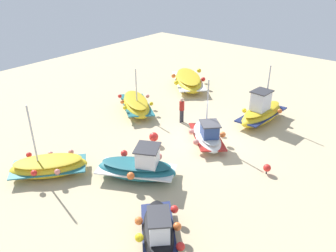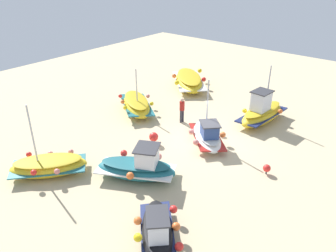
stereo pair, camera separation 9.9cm
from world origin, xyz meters
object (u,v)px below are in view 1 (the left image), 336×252
object	(u,v)px
fishing_boat_3	(49,166)
fishing_boat_4	(136,105)
mooring_buoy_0	(267,168)
mooring_buoy_1	(154,137)
fishing_boat_1	(159,231)
fishing_boat_6	(138,167)
person_walking	(182,109)
fishing_boat_2	(207,135)
fishing_boat_0	(261,112)
fishing_boat_5	(188,81)

from	to	relation	value
fishing_boat_3	fishing_boat_4	xyz separation A→B (m)	(-8.09, -1.91, 0.06)
fishing_boat_4	mooring_buoy_0	bearing A→B (deg)	-152.08
mooring_buoy_1	fishing_boat_3	bearing A→B (deg)	-19.96
fishing_boat_1	fishing_boat_4	bearing A→B (deg)	-176.69
fishing_boat_1	fishing_boat_3	size ratio (longest dim) A/B	0.86
fishing_boat_6	mooring_buoy_0	bearing A→B (deg)	13.56
fishing_boat_4	person_walking	bearing A→B (deg)	-133.85
person_walking	mooring_buoy_0	world-z (taller)	person_walking
fishing_boat_4	mooring_buoy_0	world-z (taller)	fishing_boat_4
fishing_boat_2	fishing_boat_1	bearing A→B (deg)	-26.87
fishing_boat_0	fishing_boat_5	xyz separation A→B (m)	(-2.38, -7.53, -0.16)
fishing_boat_4	mooring_buoy_1	xyz separation A→B (m)	(2.61, 3.90, -0.07)
person_walking	mooring_buoy_1	bearing A→B (deg)	113.86
fishing_boat_2	fishing_boat_5	xyz separation A→B (m)	(-6.81, -6.32, 0.06)
fishing_boat_1	fishing_boat_4	xyz separation A→B (m)	(-8.01, -8.90, 0.02)
fishing_boat_1	fishing_boat_4	size ratio (longest dim) A/B	0.75
fishing_boat_3	fishing_boat_6	world-z (taller)	fishing_boat_3
fishing_boat_4	mooring_buoy_1	world-z (taller)	fishing_boat_4
fishing_boat_0	fishing_boat_3	world-z (taller)	fishing_boat_3
fishing_boat_1	fishing_boat_6	world-z (taller)	fishing_boat_6
fishing_boat_1	fishing_boat_2	bearing A→B (deg)	155.41
fishing_boat_3	fishing_boat_5	size ratio (longest dim) A/B	0.75
fishing_boat_1	fishing_boat_0	bearing A→B (deg)	142.58
fishing_boat_4	fishing_boat_5	bearing A→B (deg)	-53.48
mooring_buoy_0	mooring_buoy_1	distance (m)	6.40
fishing_boat_3	mooring_buoy_0	world-z (taller)	fishing_boat_3
fishing_boat_2	person_walking	xyz separation A→B (m)	(-1.22, -2.76, 0.47)
fishing_boat_0	fishing_boat_2	distance (m)	4.60
fishing_boat_5	person_walking	distance (m)	6.64
fishing_boat_4	mooring_buoy_0	xyz separation A→B (m)	(1.29, 10.16, -0.20)
fishing_boat_3	mooring_buoy_1	xyz separation A→B (m)	(-5.49, 1.99, -0.01)
mooring_buoy_0	mooring_buoy_1	size ratio (longest dim) A/B	0.72
fishing_boat_2	person_walking	size ratio (longest dim) A/B	2.25
fishing_boat_1	fishing_boat_3	distance (m)	6.99
fishing_boat_1	person_walking	size ratio (longest dim) A/B	1.97
fishing_boat_4	mooring_buoy_1	bearing A→B (deg)	-178.59
fishing_boat_0	fishing_boat_6	size ratio (longest dim) A/B	1.02
person_walking	fishing_boat_0	bearing A→B (deg)	-125.64
fishing_boat_0	fishing_boat_2	size ratio (longest dim) A/B	1.14
fishing_boat_0	fishing_boat_6	xyz separation A→B (m)	(9.38, -1.93, -0.14)
fishing_boat_2	fishing_boat_5	world-z (taller)	fishing_boat_2
person_walking	mooring_buoy_0	bearing A→B (deg)	179.25
person_walking	fishing_boat_6	bearing A→B (deg)	123.66
fishing_boat_4	fishing_boat_6	size ratio (longest dim) A/B	1.05
fishing_boat_1	fishing_boat_5	world-z (taller)	fishing_boat_1
mooring_buoy_0	person_walking	bearing A→B (deg)	-106.16
fishing_boat_5	mooring_buoy_0	xyz separation A→B (m)	(7.54, 10.31, -0.22)
fishing_boat_0	mooring_buoy_1	xyz separation A→B (m)	(6.48, -3.48, -0.25)
fishing_boat_4	mooring_buoy_1	distance (m)	4.69
fishing_boat_1	fishing_boat_3	bearing A→B (deg)	-134.01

